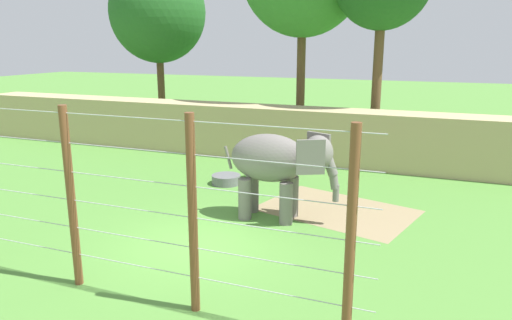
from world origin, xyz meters
TOP-DOWN VIEW (x-y plane):
  - ground_plane at (0.00, 0.00)m, footprint 120.00×120.00m
  - dirt_patch at (2.96, 4.05)m, footprint 5.37×4.32m
  - embankment_wall at (0.00, 10.13)m, footprint 36.00×1.80m
  - elephant at (1.38, 2.66)m, footprint 3.61×1.52m
  - enrichment_ball at (-0.88, 6.51)m, footprint 0.82×0.82m
  - cable_fence at (0.02, -2.85)m, footprint 10.15×0.18m
  - water_tub at (-1.62, 5.43)m, footprint 1.10×1.10m
  - tree_left_of_centre at (-10.61, 15.29)m, footprint 5.75×5.75m

SIDE VIEW (x-z plane):
  - ground_plane at x=0.00m, z-range 0.00..0.00m
  - dirt_patch at x=2.96m, z-range 0.00..0.01m
  - water_tub at x=-1.62m, z-range 0.01..0.36m
  - enrichment_ball at x=-0.88m, z-range 0.00..0.82m
  - embankment_wall at x=0.00m, z-range 0.00..2.40m
  - elephant at x=1.38m, z-range 0.43..3.11m
  - cable_fence at x=0.02m, z-range 0.01..4.04m
  - tree_left_of_centre at x=-10.61m, z-range 1.99..12.06m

